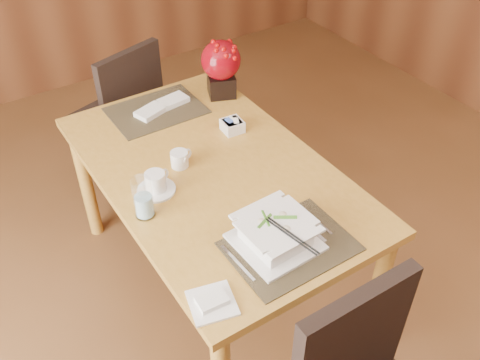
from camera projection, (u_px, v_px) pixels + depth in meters
dining_table at (214, 185)px, 2.37m from camera, size 0.90×1.50×0.75m
placemat_near at (290, 246)px, 1.96m from camera, size 0.45×0.33×0.01m
placemat_far at (156, 110)px, 2.66m from camera, size 0.45×0.33×0.01m
soup_setting at (276, 233)px, 1.93m from camera, size 0.29×0.29×0.11m
coffee_cup at (156, 184)px, 2.17m from camera, size 0.16×0.16×0.09m
water_glass at (143, 198)px, 2.03m from camera, size 0.09×0.09×0.18m
creamer_jug at (179, 159)px, 2.30m from camera, size 0.12×0.12×0.07m
sugar_caddy at (232, 126)px, 2.51m from camera, size 0.10×0.10×0.06m
berry_decor at (221, 65)px, 2.68m from camera, size 0.20×0.20×0.30m
napkins_far at (164, 105)px, 2.67m from camera, size 0.30×0.16×0.03m
bread_plate at (212, 303)px, 1.76m from camera, size 0.18×0.18×0.01m
far_chair at (122, 111)px, 3.08m from camera, size 0.54×0.54×0.93m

